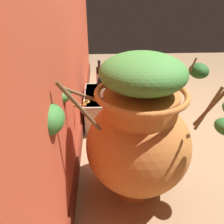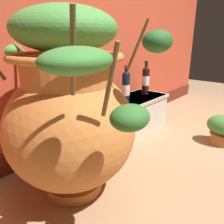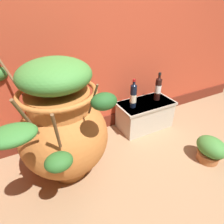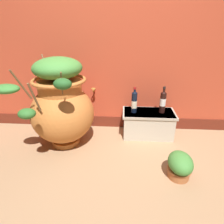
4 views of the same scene
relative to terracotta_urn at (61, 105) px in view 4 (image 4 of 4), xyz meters
The scene contains 7 objects.
ground_plane 1.01m from the terracotta_urn, 47.03° to the right, with size 7.00×7.00×0.00m, color #9E7A56.
back_wall 1.14m from the terracotta_urn, 43.35° to the left, with size 4.40×0.33×2.60m.
terracotta_urn is the anchor object (origin of this frame).
stone_ledge 1.11m from the terracotta_urn, 13.99° to the left, with size 0.66×0.36×0.33m.
wine_bottle_left 0.87m from the terracotta_urn, 16.27° to the left, with size 0.07×0.07×0.32m.
wine_bottle_middle 1.21m from the terracotta_urn, 12.49° to the left, with size 0.07×0.07×0.33m.
potted_shrub 1.39m from the terracotta_urn, 22.31° to the right, with size 0.22×0.29×0.26m.
Camera 4 is at (0.11, -1.29, 1.29)m, focal length 30.09 mm.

